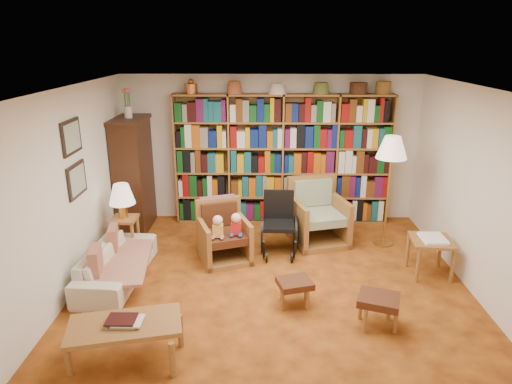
{
  "coord_description": "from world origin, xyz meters",
  "views": [
    {
      "loc": [
        -0.14,
        -5.16,
        3.02
      ],
      "look_at": [
        -0.22,
        0.6,
        1.1
      ],
      "focal_mm": 32.0,
      "sensor_mm": 36.0,
      "label": 1
    }
  ],
  "objects_px": {
    "armchair_sage": "(318,217)",
    "footstool_a": "(295,285)",
    "armchair_leather": "(225,234)",
    "side_table_lamp": "(125,228)",
    "wheelchair": "(279,225)",
    "side_table_papers": "(431,245)",
    "sofa": "(117,264)",
    "coffee_table": "(125,328)",
    "footstool_b": "(379,302)",
    "floor_lamp": "(392,152)"
  },
  "relations": [
    {
      "from": "floor_lamp",
      "to": "armchair_sage",
      "type": "bearing_deg",
      "value": 170.35
    },
    {
      "from": "coffee_table",
      "to": "side_table_lamp",
      "type": "bearing_deg",
      "value": 106.04
    },
    {
      "from": "coffee_table",
      "to": "armchair_leather",
      "type": "bearing_deg",
      "value": 71.07
    },
    {
      "from": "footstool_b",
      "to": "side_table_lamp",
      "type": "bearing_deg",
      "value": 151.77
    },
    {
      "from": "armchair_leather",
      "to": "armchair_sage",
      "type": "bearing_deg",
      "value": 24.31
    },
    {
      "from": "sofa",
      "to": "wheelchair",
      "type": "relative_size",
      "value": 1.74
    },
    {
      "from": "armchair_leather",
      "to": "footstool_a",
      "type": "height_order",
      "value": "armchair_leather"
    },
    {
      "from": "sofa",
      "to": "side_table_lamp",
      "type": "xyz_separation_m",
      "value": [
        -0.1,
        0.79,
        0.18
      ]
    },
    {
      "from": "coffee_table",
      "to": "sofa",
      "type": "bearing_deg",
      "value": 110.15
    },
    {
      "from": "side_table_lamp",
      "to": "footstool_b",
      "type": "distance_m",
      "value": 3.74
    },
    {
      "from": "coffee_table",
      "to": "footstool_b",
      "type": "bearing_deg",
      "value": 13.18
    },
    {
      "from": "sofa",
      "to": "armchair_sage",
      "type": "relative_size",
      "value": 1.57
    },
    {
      "from": "side_table_lamp",
      "to": "side_table_papers",
      "type": "xyz_separation_m",
      "value": [
        4.26,
        -0.58,
        0.03
      ]
    },
    {
      "from": "side_table_lamp",
      "to": "side_table_papers",
      "type": "bearing_deg",
      "value": -7.7
    },
    {
      "from": "footstool_a",
      "to": "floor_lamp",
      "type": "bearing_deg",
      "value": 49.33
    },
    {
      "from": "floor_lamp",
      "to": "side_table_papers",
      "type": "relative_size",
      "value": 3.0
    },
    {
      "from": "wheelchair",
      "to": "footstool_b",
      "type": "height_order",
      "value": "wheelchair"
    },
    {
      "from": "wheelchair",
      "to": "floor_lamp",
      "type": "bearing_deg",
      "value": 8.98
    },
    {
      "from": "armchair_sage",
      "to": "footstool_a",
      "type": "distance_m",
      "value": 1.98
    },
    {
      "from": "side_table_lamp",
      "to": "footstool_b",
      "type": "height_order",
      "value": "side_table_lamp"
    },
    {
      "from": "armchair_leather",
      "to": "armchair_sage",
      "type": "xyz_separation_m",
      "value": [
        1.42,
        0.64,
        0.02
      ]
    },
    {
      "from": "floor_lamp",
      "to": "coffee_table",
      "type": "distance_m",
      "value": 4.38
    },
    {
      "from": "armchair_sage",
      "to": "wheelchair",
      "type": "xyz_separation_m",
      "value": [
        -0.63,
        -0.43,
        0.04
      ]
    },
    {
      "from": "floor_lamp",
      "to": "coffee_table",
      "type": "relative_size",
      "value": 1.46
    },
    {
      "from": "armchair_sage",
      "to": "wheelchair",
      "type": "relative_size",
      "value": 1.1
    },
    {
      "from": "armchair_leather",
      "to": "footstool_a",
      "type": "distance_m",
      "value": 1.58
    },
    {
      "from": "sofa",
      "to": "side_table_lamp",
      "type": "relative_size",
      "value": 2.8
    },
    {
      "from": "armchair_leather",
      "to": "coffee_table",
      "type": "height_order",
      "value": "armchair_leather"
    },
    {
      "from": "side_table_lamp",
      "to": "armchair_leather",
      "type": "bearing_deg",
      "value": -3.37
    },
    {
      "from": "sofa",
      "to": "footstool_a",
      "type": "xyz_separation_m",
      "value": [
        2.3,
        -0.57,
        0.04
      ]
    },
    {
      "from": "side_table_lamp",
      "to": "coffee_table",
      "type": "height_order",
      "value": "side_table_lamp"
    },
    {
      "from": "sofa",
      "to": "floor_lamp",
      "type": "bearing_deg",
      "value": -69.72
    },
    {
      "from": "sofa",
      "to": "wheelchair",
      "type": "distance_m",
      "value": 2.35
    },
    {
      "from": "side_table_lamp",
      "to": "wheelchair",
      "type": "xyz_separation_m",
      "value": [
        2.26,
        0.12,
        0.01
      ]
    },
    {
      "from": "armchair_sage",
      "to": "sofa",
      "type": "bearing_deg",
      "value": -154.3
    },
    {
      "from": "armchair_sage",
      "to": "side_table_papers",
      "type": "bearing_deg",
      "value": -39.44
    },
    {
      "from": "footstool_b",
      "to": "side_table_papers",
      "type": "bearing_deg",
      "value": 50.88
    },
    {
      "from": "armchair_sage",
      "to": "side_table_papers",
      "type": "relative_size",
      "value": 1.79
    },
    {
      "from": "armchair_leather",
      "to": "side_table_papers",
      "type": "height_order",
      "value": "armchair_leather"
    },
    {
      "from": "sofa",
      "to": "coffee_table",
      "type": "bearing_deg",
      "value": -156.69
    },
    {
      "from": "armchair_sage",
      "to": "footstool_a",
      "type": "xyz_separation_m",
      "value": [
        -0.49,
        -1.91,
        -0.11
      ]
    },
    {
      "from": "side_table_lamp",
      "to": "armchair_leather",
      "type": "height_order",
      "value": "armchair_leather"
    },
    {
      "from": "armchair_leather",
      "to": "floor_lamp",
      "type": "relative_size",
      "value": 0.53
    },
    {
      "from": "sofa",
      "to": "footstool_a",
      "type": "bearing_deg",
      "value": -100.8
    },
    {
      "from": "armchair_leather",
      "to": "floor_lamp",
      "type": "bearing_deg",
      "value": 10.93
    },
    {
      "from": "wheelchair",
      "to": "coffee_table",
      "type": "bearing_deg",
      "value": -122.15
    },
    {
      "from": "wheelchair",
      "to": "floor_lamp",
      "type": "xyz_separation_m",
      "value": [
        1.64,
        0.26,
        1.05
      ]
    },
    {
      "from": "armchair_leather",
      "to": "side_table_lamp",
      "type": "bearing_deg",
      "value": 176.63
    },
    {
      "from": "side_table_lamp",
      "to": "floor_lamp",
      "type": "height_order",
      "value": "floor_lamp"
    },
    {
      "from": "armchair_leather",
      "to": "side_table_papers",
      "type": "xyz_separation_m",
      "value": [
        2.79,
        -0.49,
        0.09
      ]
    }
  ]
}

